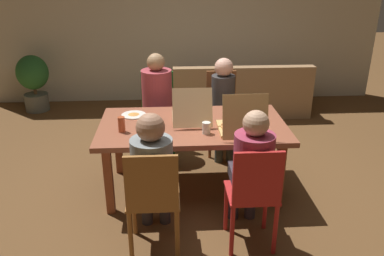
{
  "coord_description": "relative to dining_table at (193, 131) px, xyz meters",
  "views": [
    {
      "loc": [
        -0.23,
        -3.6,
        2.18
      ],
      "look_at": [
        0.0,
        0.1,
        0.64
      ],
      "focal_mm": 36.72,
      "sensor_mm": 36.0,
      "label": 1
    }
  ],
  "objects": [
    {
      "name": "ground_plane",
      "position": [
        0.0,
        0.0,
        -0.65
      ],
      "size": [
        20.0,
        20.0,
        0.0
      ],
      "primitive_type": "plane",
      "color": "brown"
    },
    {
      "name": "back_wall",
      "position": [
        0.0,
        3.05,
        0.78
      ],
      "size": [
        6.65,
        0.12,
        2.86
      ],
      "primitive_type": "cube",
      "color": "beige",
      "rests_on": "ground"
    },
    {
      "name": "dining_table",
      "position": [
        0.0,
        0.0,
        0.0
      ],
      "size": [
        1.84,
        1.03,
        0.73
      ],
      "color": "brown",
      "rests_on": "ground"
    },
    {
      "name": "chair_0",
      "position": [
        0.42,
        0.96,
        -0.1
      ],
      "size": [
        0.39,
        0.41,
        0.99
      ],
      "color": "brown",
      "rests_on": "ground"
    },
    {
      "name": "person_0",
      "position": [
        0.42,
        0.8,
        0.05
      ],
      "size": [
        0.28,
        0.48,
        1.19
      ],
      "color": "#3D4239",
      "rests_on": "ground"
    },
    {
      "name": "chair_1",
      "position": [
        0.42,
        -0.98,
        -0.13
      ],
      "size": [
        0.4,
        0.39,
        0.93
      ],
      "color": "red",
      "rests_on": "ground"
    },
    {
      "name": "person_1",
      "position": [
        0.42,
        -0.83,
        0.04
      ],
      "size": [
        0.32,
        0.55,
        1.18
      ],
      "color": "#372E37",
      "rests_on": "ground"
    },
    {
      "name": "chair_2",
      "position": [
        -0.37,
        -1.0,
        -0.13
      ],
      "size": [
        0.42,
        0.41,
        0.94
      ],
      "color": "#96602D",
      "rests_on": "ground"
    },
    {
      "name": "person_2",
      "position": [
        -0.37,
        -0.85,
        0.05
      ],
      "size": [
        0.33,
        0.54,
        1.19
      ],
      "color": "#383237",
      "rests_on": "ground"
    },
    {
      "name": "chair_3",
      "position": [
        -0.37,
        0.97,
        -0.14
      ],
      "size": [
        0.42,
        0.4,
        0.99
      ],
      "color": "#28712E",
      "rests_on": "ground"
    },
    {
      "name": "person_3",
      "position": [
        -0.37,
        0.83,
        0.09
      ],
      "size": [
        0.36,
        0.56,
        1.25
      ],
      "color": "#2B2B36",
      "rests_on": "ground"
    },
    {
      "name": "pizza_box_0",
      "position": [
        -0.01,
        0.12,
        0.13
      ],
      "size": [
        0.38,
        0.53,
        0.38
      ],
      "color": "tan",
      "rests_on": "dining_table"
    },
    {
      "name": "pizza_box_1",
      "position": [
        0.44,
        -0.22,
        0.13
      ],
      "size": [
        0.41,
        0.5,
        0.42
      ],
      "color": "tan",
      "rests_on": "dining_table"
    },
    {
      "name": "plate_0",
      "position": [
        -0.4,
        -0.09,
        0.09
      ],
      "size": [
        0.22,
        0.22,
        0.03
      ],
      "color": "white",
      "rests_on": "dining_table"
    },
    {
      "name": "plate_1",
      "position": [
        0.49,
        0.26,
        0.08
      ],
      "size": [
        0.21,
        0.21,
        0.01
      ],
      "color": "white",
      "rests_on": "dining_table"
    },
    {
      "name": "plate_2",
      "position": [
        -0.6,
        0.27,
        0.09
      ],
      "size": [
        0.25,
        0.25,
        0.03
      ],
      "color": "white",
      "rests_on": "dining_table"
    },
    {
      "name": "drinking_glass_0",
      "position": [
        -0.68,
        -0.16,
        0.15
      ],
      "size": [
        0.07,
        0.07,
        0.15
      ],
      "primitive_type": "cylinder",
      "color": "#B44D2A",
      "rests_on": "dining_table"
    },
    {
      "name": "drinking_glass_1",
      "position": [
        0.11,
        -0.25,
        0.13
      ],
      "size": [
        0.08,
        0.08,
        0.11
      ],
      "primitive_type": "cylinder",
      "color": "silver",
      "rests_on": "dining_table"
    },
    {
      "name": "couch",
      "position": [
        0.89,
        2.25,
        -0.36
      ],
      "size": [
        2.1,
        0.8,
        0.81
      ],
      "color": "#9A754E",
      "rests_on": "ground"
    },
    {
      "name": "potted_plant",
      "position": [
        -2.36,
        2.56,
        -0.14
      ],
      "size": [
        0.49,
        0.49,
        0.9
      ],
      "color": "#5C5E54",
      "rests_on": "ground"
    }
  ]
}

